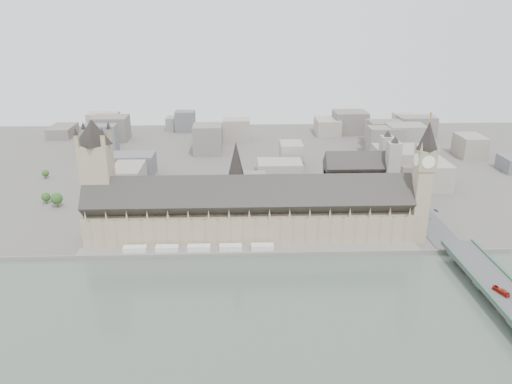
{
  "coord_description": "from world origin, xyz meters",
  "views": [
    {
      "loc": [
        -7.42,
        -360.75,
        181.44
      ],
      "look_at": [
        6.37,
        31.37,
        36.04
      ],
      "focal_mm": 35.0,
      "sensor_mm": 36.0,
      "label": 1
    }
  ],
  "objects_px": {
    "elizabeth_tower": "(424,174)",
    "westminster_bridge": "(502,297)",
    "red_bus_north": "(501,291)",
    "victoria_tower": "(98,174)",
    "westminster_abbey": "(361,179)",
    "car_approach": "(436,210)",
    "palace_of_westminster": "(249,212)"
  },
  "relations": [
    {
      "from": "elizabeth_tower",
      "to": "red_bus_north",
      "type": "relative_size",
      "value": 9.09
    },
    {
      "from": "red_bus_north",
      "to": "car_approach",
      "type": "bearing_deg",
      "value": 65.26
    },
    {
      "from": "westminster_bridge",
      "to": "red_bus_north",
      "type": "height_order",
      "value": "red_bus_north"
    },
    {
      "from": "palace_of_westminster",
      "to": "westminster_bridge",
      "type": "distance_m",
      "value": 195.05
    },
    {
      "from": "elizabeth_tower",
      "to": "westminster_bridge",
      "type": "distance_m",
      "value": 111.81
    },
    {
      "from": "elizabeth_tower",
      "to": "car_approach",
      "type": "bearing_deg",
      "value": 51.23
    },
    {
      "from": "victoria_tower",
      "to": "westminster_abbey",
      "type": "distance_m",
      "value": 244.79
    },
    {
      "from": "westminster_bridge",
      "to": "car_approach",
      "type": "xyz_separation_m",
      "value": [
        6.35,
        133.28,
        5.84
      ]
    },
    {
      "from": "westminster_abbey",
      "to": "palace_of_westminster",
      "type": "bearing_deg",
      "value": -145.83
    },
    {
      "from": "elizabeth_tower",
      "to": "victoria_tower",
      "type": "xyz_separation_m",
      "value": [
        -260.0,
        18.0,
        -2.88
      ]
    },
    {
      "from": "palace_of_westminster",
      "to": "westminster_abbey",
      "type": "xyz_separation_m",
      "value": [
        110.92,
        75.3,
        2.38
      ]
    },
    {
      "from": "elizabeth_tower",
      "to": "red_bus_north",
      "type": "bearing_deg",
      "value": -78.39
    },
    {
      "from": "palace_of_westminster",
      "to": "car_approach",
      "type": "distance_m",
      "value": 170.76
    },
    {
      "from": "victoria_tower",
      "to": "red_bus_north",
      "type": "relative_size",
      "value": 8.45
    },
    {
      "from": "elizabeth_tower",
      "to": "westminster_bridge",
      "type": "bearing_deg",
      "value": -75.89
    },
    {
      "from": "red_bus_north",
      "to": "westminster_bridge",
      "type": "bearing_deg",
      "value": 22.32
    },
    {
      "from": "red_bus_north",
      "to": "car_approach",
      "type": "relative_size",
      "value": 2.41
    },
    {
      "from": "elizabeth_tower",
      "to": "victoria_tower",
      "type": "bearing_deg",
      "value": 176.04
    },
    {
      "from": "victoria_tower",
      "to": "westminster_bridge",
      "type": "bearing_deg",
      "value": -21.78
    },
    {
      "from": "victoria_tower",
      "to": "red_bus_north",
      "type": "distance_m",
      "value": 306.79
    },
    {
      "from": "elizabeth_tower",
      "to": "car_approach",
      "type": "height_order",
      "value": "elizabeth_tower"
    },
    {
      "from": "elizabeth_tower",
      "to": "red_bus_north",
      "type": "distance_m",
      "value": 111.05
    },
    {
      "from": "palace_of_westminster",
      "to": "westminster_bridge",
      "type": "bearing_deg",
      "value": -33.49
    },
    {
      "from": "victoria_tower",
      "to": "westminster_abbey",
      "type": "bearing_deg",
      "value": 16.5
    },
    {
      "from": "palace_of_westminster",
      "to": "red_bus_north",
      "type": "xyz_separation_m",
      "value": [
        158.31,
        -110.62,
        -10.81
      ]
    },
    {
      "from": "victoria_tower",
      "to": "palace_of_westminster",
      "type": "bearing_deg",
      "value": -2.96
    },
    {
      "from": "westminster_abbey",
      "to": "car_approach",
      "type": "xyz_separation_m",
      "value": [
        57.42,
        -49.22,
        -14.12
      ]
    },
    {
      "from": "victoria_tower",
      "to": "westminster_abbey",
      "type": "height_order",
      "value": "victoria_tower"
    },
    {
      "from": "palace_of_westminster",
      "to": "westminster_bridge",
      "type": "height_order",
      "value": "palace_of_westminster"
    },
    {
      "from": "elizabeth_tower",
      "to": "car_approach",
      "type": "xyz_separation_m",
      "value": [
        30.35,
        37.78,
        -47.13
      ]
    },
    {
      "from": "palace_of_westminster",
      "to": "red_bus_north",
      "type": "bearing_deg",
      "value": -34.94
    },
    {
      "from": "elizabeth_tower",
      "to": "westminster_bridge",
      "type": "xyz_separation_m",
      "value": [
        24.0,
        -95.5,
        -52.96
      ]
    }
  ]
}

